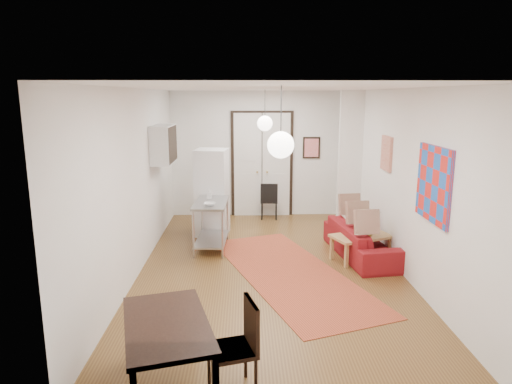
{
  "coord_description": "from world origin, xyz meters",
  "views": [
    {
      "loc": [
        -0.4,
        -7.05,
        2.79
      ],
      "look_at": [
        -0.22,
        0.2,
        1.25
      ],
      "focal_mm": 32.0,
      "sensor_mm": 36.0,
      "label": 1
    }
  ],
  "objects_px": {
    "coffee_table": "(361,238)",
    "kitchen_counter": "(211,219)",
    "sofa": "(362,240)",
    "dining_chair_near": "(232,337)",
    "dining_chair_far": "(232,337)",
    "dining_table": "(167,330)",
    "fridge": "(212,192)",
    "black_side_chair": "(269,197)"
  },
  "relations": [
    {
      "from": "coffee_table",
      "to": "kitchen_counter",
      "type": "xyz_separation_m",
      "value": [
        -2.62,
        0.67,
        0.19
      ]
    },
    {
      "from": "sofa",
      "to": "dining_chair_near",
      "type": "bearing_deg",
      "value": 140.91
    },
    {
      "from": "kitchen_counter",
      "to": "dining_chair_far",
      "type": "relative_size",
      "value": 1.31
    },
    {
      "from": "coffee_table",
      "to": "dining_table",
      "type": "distance_m",
      "value": 4.48
    },
    {
      "from": "sofa",
      "to": "dining_table",
      "type": "distance_m",
      "value": 4.66
    },
    {
      "from": "kitchen_counter",
      "to": "fridge",
      "type": "bearing_deg",
      "value": 95.28
    },
    {
      "from": "fridge",
      "to": "dining_chair_far",
      "type": "xyz_separation_m",
      "value": [
        0.53,
        -5.03,
        -0.35
      ]
    },
    {
      "from": "coffee_table",
      "to": "black_side_chair",
      "type": "xyz_separation_m",
      "value": [
        -1.44,
        2.83,
        0.11
      ]
    },
    {
      "from": "sofa",
      "to": "dining_chair_far",
      "type": "relative_size",
      "value": 2.17
    },
    {
      "from": "fridge",
      "to": "dining_table",
      "type": "height_order",
      "value": "fridge"
    },
    {
      "from": "dining_table",
      "to": "black_side_chair",
      "type": "height_order",
      "value": "black_side_chair"
    },
    {
      "from": "coffee_table",
      "to": "dining_chair_near",
      "type": "height_order",
      "value": "dining_chair_near"
    },
    {
      "from": "dining_chair_far",
      "to": "sofa",
      "type": "bearing_deg",
      "value": 133.46
    },
    {
      "from": "coffee_table",
      "to": "sofa",
      "type": "bearing_deg",
      "value": 70.45
    },
    {
      "from": "dining_table",
      "to": "black_side_chair",
      "type": "relative_size",
      "value": 1.74
    },
    {
      "from": "coffee_table",
      "to": "kitchen_counter",
      "type": "bearing_deg",
      "value": 165.73
    },
    {
      "from": "kitchen_counter",
      "to": "fridge",
      "type": "height_order",
      "value": "fridge"
    },
    {
      "from": "kitchen_counter",
      "to": "dining_table",
      "type": "height_order",
      "value": "kitchen_counter"
    },
    {
      "from": "dining_table",
      "to": "black_side_chair",
      "type": "bearing_deg",
      "value": 78.56
    },
    {
      "from": "dining_chair_near",
      "to": "black_side_chair",
      "type": "xyz_separation_m",
      "value": [
        0.69,
        6.29,
        -0.03
      ]
    },
    {
      "from": "dining_table",
      "to": "dining_chair_near",
      "type": "distance_m",
      "value": 0.62
    },
    {
      "from": "sofa",
      "to": "fridge",
      "type": "bearing_deg",
      "value": 54.84
    },
    {
      "from": "dining_table",
      "to": "dining_chair_far",
      "type": "height_order",
      "value": "dining_chair_far"
    },
    {
      "from": "sofa",
      "to": "black_side_chair",
      "type": "relative_size",
      "value": 2.32
    },
    {
      "from": "coffee_table",
      "to": "dining_chair_far",
      "type": "relative_size",
      "value": 1.25
    },
    {
      "from": "sofa",
      "to": "dining_chair_near",
      "type": "distance_m",
      "value": 4.25
    },
    {
      "from": "coffee_table",
      "to": "dining_chair_far",
      "type": "bearing_deg",
      "value": -121.61
    },
    {
      "from": "sofa",
      "to": "dining_table",
      "type": "bearing_deg",
      "value": 135.13
    },
    {
      "from": "sofa",
      "to": "dining_chair_far",
      "type": "xyz_separation_m",
      "value": [
        -2.19,
        -3.63,
        0.23
      ]
    },
    {
      "from": "black_side_chair",
      "to": "fridge",
      "type": "bearing_deg",
      "value": 49.7
    },
    {
      "from": "sofa",
      "to": "dining_table",
      "type": "xyz_separation_m",
      "value": [
        -2.79,
        -3.72,
        0.36
      ]
    },
    {
      "from": "sofa",
      "to": "dining_chair_far",
      "type": "bearing_deg",
      "value": 140.91
    },
    {
      "from": "dining_table",
      "to": "kitchen_counter",
      "type": "bearing_deg",
      "value": 88.47
    },
    {
      "from": "black_side_chair",
      "to": "dining_chair_far",
      "type": "bearing_deg",
      "value": 87.41
    },
    {
      "from": "sofa",
      "to": "coffee_table",
      "type": "height_order",
      "value": "sofa"
    },
    {
      "from": "dining_table",
      "to": "fridge",
      "type": "bearing_deg",
      "value": 89.21
    },
    {
      "from": "fridge",
      "to": "coffee_table",
      "type": "bearing_deg",
      "value": -22.51
    },
    {
      "from": "black_side_chair",
      "to": "sofa",
      "type": "bearing_deg",
      "value": 123.08
    },
    {
      "from": "fridge",
      "to": "dining_table",
      "type": "relative_size",
      "value": 1.19
    },
    {
      "from": "coffee_table",
      "to": "dining_chair_far",
      "type": "distance_m",
      "value": 4.06
    },
    {
      "from": "dining_chair_near",
      "to": "dining_chair_far",
      "type": "height_order",
      "value": "same"
    },
    {
      "from": "coffee_table",
      "to": "kitchen_counter",
      "type": "distance_m",
      "value": 2.71
    }
  ]
}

